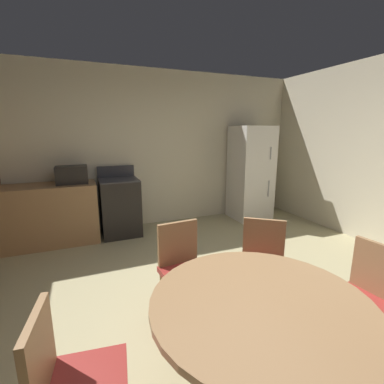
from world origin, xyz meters
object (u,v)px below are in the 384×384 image
(microwave, at_px, (72,175))
(chair_northeast, at_px, (262,261))
(dining_table, at_px, (259,324))
(chair_north, at_px, (183,265))
(chair_east, at_px, (366,295))
(oven_range, at_px, (120,206))
(refrigerator, at_px, (251,173))
(chair_west, at_px, (70,380))

(microwave, height_order, chair_northeast, microwave)
(dining_table, height_order, chair_north, chair_north)
(chair_east, bearing_deg, oven_range, -71.95)
(dining_table, bearing_deg, refrigerator, 56.57)
(oven_range, relative_size, chair_northeast, 1.26)
(oven_range, bearing_deg, chair_east, -68.10)
(chair_east, distance_m, chair_northeast, 0.81)
(chair_east, height_order, chair_north, same)
(chair_west, height_order, chair_north, same)
(microwave, bearing_deg, oven_range, 0.31)
(refrigerator, relative_size, chair_west, 2.02)
(refrigerator, bearing_deg, chair_east, -109.96)
(chair_west, height_order, chair_northeast, same)
(chair_north, bearing_deg, chair_east, 44.56)
(oven_range, height_order, chair_east, oven_range)
(refrigerator, relative_size, microwave, 4.00)
(dining_table, bearing_deg, chair_northeast, 52.00)
(refrigerator, bearing_deg, dining_table, -123.43)
(chair_east, bearing_deg, microwave, -62.49)
(oven_range, relative_size, chair_north, 1.26)
(chair_east, xyz_separation_m, chair_north, (-1.07, 0.92, 0.00))
(oven_range, xyz_separation_m, chair_west, (-0.67, -3.18, 0.03))
(oven_range, bearing_deg, dining_table, -84.60)
(dining_table, bearing_deg, oven_range, 95.40)
(oven_range, distance_m, chair_northeast, 2.69)
(chair_east, distance_m, chair_west, 1.98)
(refrigerator, bearing_deg, chair_north, -134.56)
(oven_range, distance_m, chair_north, 2.33)
(oven_range, bearing_deg, microwave, -179.69)
(microwave, distance_m, chair_west, 3.22)
(oven_range, height_order, microwave, microwave)
(microwave, bearing_deg, chair_northeast, -57.70)
(chair_north, xyz_separation_m, chair_northeast, (0.69, -0.21, 0.00))
(dining_table, bearing_deg, chair_east, 3.85)
(microwave, bearing_deg, dining_table, -73.43)
(chair_west, bearing_deg, refrigerator, 52.46)
(oven_range, height_order, refrigerator, refrigerator)
(microwave, bearing_deg, chair_west, -90.02)
(refrigerator, distance_m, chair_west, 4.44)
(chair_east, xyz_separation_m, chair_northeast, (-0.38, 0.72, 0.00))
(dining_table, xyz_separation_m, chair_east, (0.99, 0.07, -0.10))
(microwave, relative_size, dining_table, 0.36)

